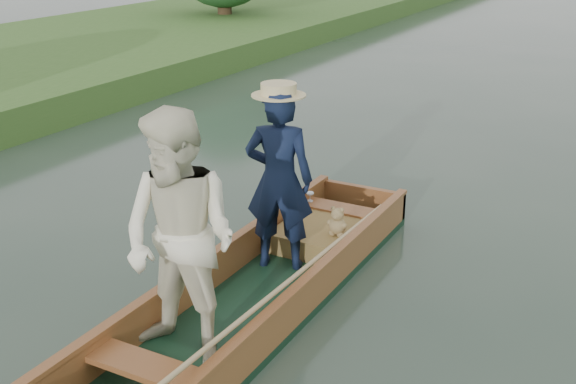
% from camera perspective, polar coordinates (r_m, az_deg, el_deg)
% --- Properties ---
extents(ground, '(120.00, 120.00, 0.00)m').
position_cam_1_polar(ground, '(6.85, -2.41, -9.03)').
color(ground, '#283D30').
rests_on(ground, ground).
extents(punt, '(1.12, 5.00, 2.13)m').
position_cam_1_polar(punt, '(6.27, -4.41, -3.89)').
color(punt, '#13331F').
rests_on(punt, ground).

